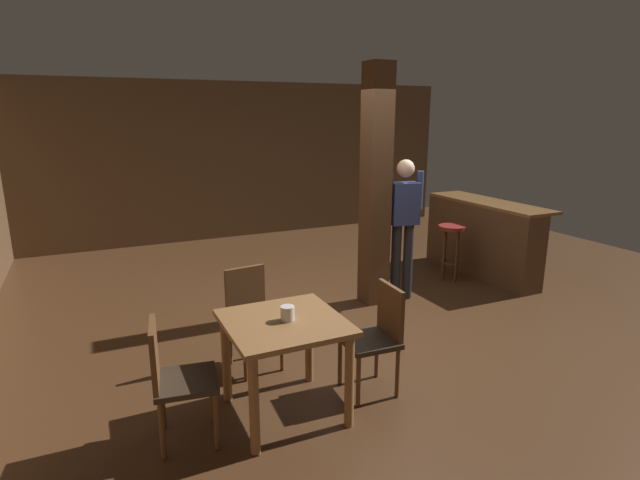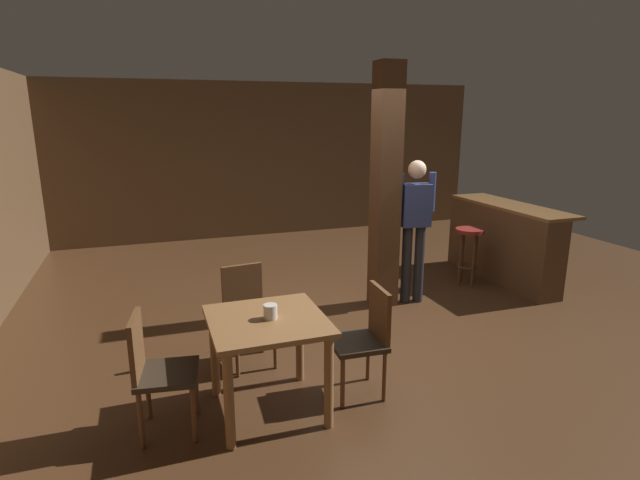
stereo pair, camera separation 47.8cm
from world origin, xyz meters
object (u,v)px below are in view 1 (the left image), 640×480
bar_counter (481,238)px  bar_stool_near (452,239)px  dining_table (284,338)px  chair_north (251,312)px  standing_person (404,220)px  napkin_cup (288,313)px  chair_west (174,375)px  chair_east (377,333)px

bar_counter → bar_stool_near: size_ratio=2.52×
dining_table → bar_counter: bar_counter is taller
chair_north → standing_person: 2.39m
dining_table → napkin_cup: 0.20m
dining_table → chair_north: chair_north is taller
dining_table → chair_west: (-0.81, -0.01, -0.11)m
chair_west → bar_stool_near: (4.00, 1.98, 0.08)m
chair_north → chair_west: bearing=-133.7°
bar_stool_near → chair_north: bearing=-160.4°
chair_north → standing_person: standing_person is taller
chair_north → napkin_cup: size_ratio=8.16×
dining_table → bar_counter: size_ratio=0.44×
dining_table → bar_stool_near: bearing=31.8°
chair_east → chair_north: bearing=133.2°
chair_west → standing_person: (3.00, 1.68, 0.50)m
dining_table → chair_east: (0.80, -0.01, -0.11)m
dining_table → standing_person: bearing=37.5°
chair_north → chair_west: size_ratio=1.00×
chair_north → bar_stool_near: bearing=19.6°
dining_table → chair_west: size_ratio=0.96×
dining_table → bar_counter: 4.28m
dining_table → chair_north: bearing=89.8°
chair_north → bar_stool_near: (3.19, 1.13, 0.08)m
standing_person → bar_stool_near: size_ratio=2.22×
napkin_cup → bar_counter: size_ratio=0.06×
bar_counter → chair_north: bearing=-162.5°
standing_person → bar_counter: bearing=12.7°
chair_north → chair_east: (0.80, -0.85, 0.00)m
chair_north → chair_west: 1.18m
bar_counter → bar_stool_near: bar_counter is taller
chair_east → chair_west: bearing=179.9°
chair_west → napkin_cup: chair_west is taller
bar_stool_near → napkin_cup: bearing=-147.9°
napkin_cup → chair_east: bearing=0.1°
dining_table → chair_east: size_ratio=0.96×
dining_table → bar_stool_near: (3.19, 1.98, -0.03)m
dining_table → bar_counter: (3.77, 2.03, -0.08)m
dining_table → bar_stool_near: 3.75m
napkin_cup → standing_person: bearing=38.0°
chair_west → napkin_cup: size_ratio=8.16×
bar_counter → dining_table: bearing=-151.7°
dining_table → standing_person: (2.19, 1.68, 0.38)m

